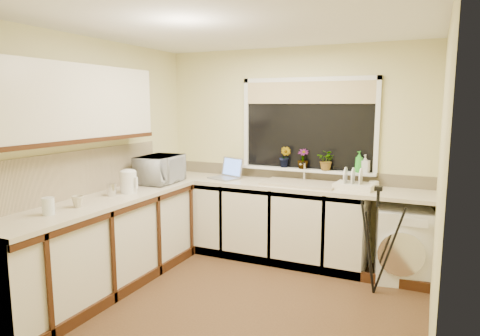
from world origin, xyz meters
The scene contains 33 objects.
floor centered at (0.00, 0.00, 0.00)m, with size 3.20×3.20×0.00m, color brown.
ceiling centered at (0.00, 0.00, 2.45)m, with size 3.20×3.20×0.00m, color white.
wall_back centered at (0.00, 1.50, 1.23)m, with size 3.20×3.20×0.00m, color beige.
wall_front centered at (0.00, -1.50, 1.23)m, with size 3.20×3.20×0.00m, color beige.
wall_left centered at (-1.60, 0.00, 1.23)m, with size 3.00×3.00×0.00m, color beige.
wall_right centered at (1.60, 0.00, 1.23)m, with size 3.00×3.00×0.00m, color beige.
base_cabinet_back centered at (-0.33, 1.20, 0.43)m, with size 2.55×0.60×0.86m, color silver.
base_cabinet_left centered at (-1.30, -0.30, 0.43)m, with size 0.54×2.40×0.86m, color silver.
worktop_back centered at (0.00, 1.20, 0.88)m, with size 3.20×0.60×0.04m, color beige.
worktop_left centered at (-1.30, -0.30, 0.88)m, with size 0.60×2.40×0.04m, color beige.
upper_cabinet centered at (-1.44, -0.45, 1.80)m, with size 0.28×1.90×0.70m, color silver.
splashback_left centered at (-1.59, -0.30, 1.12)m, with size 0.02×2.40×0.45m, color beige.
splashback_back centered at (0.00, 1.49, 0.97)m, with size 3.20×0.02×0.14m, color beige.
window_glass centered at (0.20, 1.49, 1.55)m, with size 1.50×0.02×1.00m, color black.
window_blind centered at (0.20, 1.46, 1.92)m, with size 1.50×0.02×0.25m, color tan.
windowsill centered at (0.20, 1.43, 1.04)m, with size 1.60×0.14×0.03m, color white.
sink centered at (0.20, 1.20, 0.91)m, with size 0.82×0.46×0.03m, color tan.
faucet centered at (0.20, 1.38, 1.02)m, with size 0.03×0.03×0.24m, color silver.
washing_machine centered at (1.32, 1.16, 0.38)m, with size 0.53×0.51×0.75m, color white.
laptop centered at (-0.72, 1.22, 0.97)m, with size 0.42×0.39×0.25m.
kettle centered at (-1.25, 0.04, 1.01)m, with size 0.17×0.17×0.22m, color white.
dish_rack centered at (0.80, 1.21, 0.93)m, with size 0.40×0.30×0.06m, color silver.
tripod centered at (1.10, 0.70, 0.52)m, with size 0.50×0.50×1.04m, color black, non-canonical shape.
glass_jug centered at (-1.29, -0.92, 0.97)m, with size 0.10×0.10×0.14m, color white.
steel_jar centered at (-1.31, -0.14, 0.96)m, with size 0.09×0.09×0.12m, color silver.
microwave centered at (-1.29, 0.64, 1.06)m, with size 0.56×0.38×0.31m, color silver.
plant_b centered at (-0.05, 1.42, 1.18)m, with size 0.14×0.11×0.25m, color #999999.
plant_c centered at (0.17, 1.41, 1.16)m, with size 0.13×0.13×0.23m, color #999999.
plant_d centered at (0.45, 1.40, 1.17)m, with size 0.21×0.18×0.23m, color #999999.
soap_bottle_green centered at (0.81, 1.41, 1.17)m, with size 0.09×0.09×0.23m, color green.
soap_bottle_clear centered at (0.87, 1.42, 1.15)m, with size 0.09×0.09×0.20m, color #999999.
cup_back centered at (0.99, 1.27, 0.94)m, with size 0.11×0.11×0.09m, color beige.
cup_left centered at (-1.27, -0.63, 0.95)m, with size 0.11×0.11×0.10m, color beige.
Camera 1 is at (1.54, -3.33, 1.80)m, focal length 31.71 mm.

